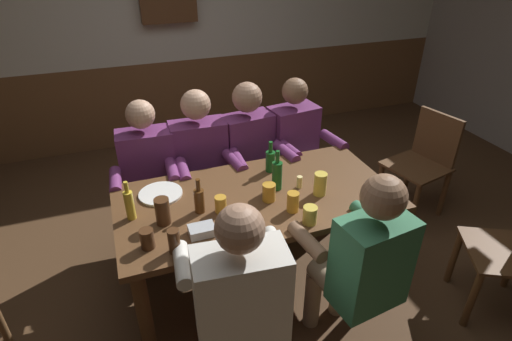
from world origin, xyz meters
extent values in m
plane|color=#4C331E|center=(0.00, 0.00, 0.00)|extent=(7.99, 7.99, 0.00)
cube|color=brown|center=(0.00, 2.41, 0.46)|extent=(6.65, 0.12, 0.91)
cube|color=brown|center=(0.00, -0.17, 0.71)|extent=(1.71, 0.87, 0.04)
cylinder|color=brown|center=(-0.78, -0.52, 0.35)|extent=(0.08, 0.08, 0.69)
cylinder|color=brown|center=(0.78, -0.52, 0.35)|extent=(0.08, 0.08, 0.69)
cylinder|color=brown|center=(-0.78, 0.18, 0.35)|extent=(0.08, 0.08, 0.69)
cylinder|color=brown|center=(0.78, 0.18, 0.35)|extent=(0.08, 0.08, 0.69)
cube|color=#6B2D66|center=(-0.58, 0.56, 0.70)|extent=(0.40, 0.24, 0.48)
sphere|color=tan|center=(-0.58, 0.56, 1.07)|extent=(0.20, 0.20, 0.20)
cylinder|color=black|center=(-0.48, 0.41, 0.48)|extent=(0.15, 0.42, 0.13)
cylinder|color=black|center=(-0.69, 0.42, 0.48)|extent=(0.15, 0.42, 0.13)
cylinder|color=black|center=(-0.49, 0.21, 0.21)|extent=(0.10, 0.10, 0.42)
cylinder|color=black|center=(-0.70, 0.22, 0.21)|extent=(0.10, 0.10, 0.42)
cylinder|color=#6B2D66|center=(-0.37, 0.31, 0.72)|extent=(0.09, 0.28, 0.08)
cylinder|color=#6B2D66|center=(-0.81, 0.33, 0.72)|extent=(0.09, 0.28, 0.08)
cube|color=#6B2D66|center=(-0.19, 0.56, 0.71)|extent=(0.42, 0.23, 0.49)
sphere|color=tan|center=(-0.19, 0.56, 1.09)|extent=(0.21, 0.21, 0.21)
cylinder|color=#2D4C84|center=(-0.09, 0.42, 0.48)|extent=(0.15, 0.40, 0.13)
cylinder|color=#2D4C84|center=(-0.31, 0.43, 0.48)|extent=(0.15, 0.40, 0.13)
cylinder|color=#2D4C84|center=(-0.10, 0.22, 0.21)|extent=(0.10, 0.10, 0.42)
cylinder|color=#2D4C84|center=(-0.32, 0.23, 0.21)|extent=(0.10, 0.10, 0.42)
cylinder|color=#6B2D66|center=(0.03, 0.31, 0.73)|extent=(0.09, 0.28, 0.08)
cylinder|color=#6B2D66|center=(-0.44, 0.33, 0.73)|extent=(0.09, 0.28, 0.08)
cube|color=#6B2D66|center=(0.19, 0.56, 0.71)|extent=(0.40, 0.26, 0.49)
sphere|color=#9E755B|center=(0.19, 0.56, 1.10)|extent=(0.22, 0.22, 0.22)
cylinder|color=#33724C|center=(0.31, 0.44, 0.48)|extent=(0.18, 0.40, 0.13)
cylinder|color=#33724C|center=(0.11, 0.41, 0.48)|extent=(0.18, 0.40, 0.13)
cylinder|color=#33724C|center=(0.34, 0.24, 0.21)|extent=(0.10, 0.10, 0.42)
cylinder|color=#33724C|center=(0.13, 0.22, 0.21)|extent=(0.10, 0.10, 0.42)
cylinder|color=#6B2D66|center=(0.44, 0.35, 0.73)|extent=(0.11, 0.29, 0.08)
cylinder|color=#6B2D66|center=(0.00, 0.29, 0.73)|extent=(0.11, 0.29, 0.08)
cube|color=#6B2D66|center=(0.58, 0.56, 0.71)|extent=(0.40, 0.28, 0.51)
sphere|color=brown|center=(0.58, 0.56, 1.10)|extent=(0.20, 0.20, 0.20)
cylinder|color=silver|center=(0.70, 0.44, 0.48)|extent=(0.18, 0.41, 0.13)
cylinder|color=silver|center=(0.49, 0.41, 0.48)|extent=(0.18, 0.41, 0.13)
cylinder|color=silver|center=(0.72, 0.24, 0.21)|extent=(0.10, 0.10, 0.42)
cylinder|color=silver|center=(0.52, 0.21, 0.21)|extent=(0.10, 0.10, 0.42)
cylinder|color=#6B2D66|center=(0.83, 0.34, 0.74)|extent=(0.12, 0.29, 0.08)
cylinder|color=#6B2D66|center=(0.40, 0.28, 0.74)|extent=(0.12, 0.29, 0.08)
cube|color=silver|center=(-0.34, -0.90, 0.72)|extent=(0.44, 0.27, 0.52)
sphere|color=#9E755B|center=(-0.34, -0.90, 1.12)|extent=(0.21, 0.21, 0.21)
cylinder|color=#AD1919|center=(-0.44, -0.76, 0.48)|extent=(0.17, 0.40, 0.13)
cylinder|color=#AD1919|center=(-0.21, -0.78, 0.48)|extent=(0.17, 0.40, 0.13)
cylinder|color=#AD1919|center=(-0.42, -0.56, 0.21)|extent=(0.10, 0.10, 0.42)
cylinder|color=#AD1919|center=(-0.19, -0.59, 0.21)|extent=(0.10, 0.10, 0.42)
cylinder|color=silver|center=(-0.55, -0.63, 0.75)|extent=(0.11, 0.29, 0.08)
cylinder|color=silver|center=(-0.08, -0.67, 0.75)|extent=(0.11, 0.29, 0.08)
cube|color=#33724C|center=(0.34, -0.90, 0.72)|extent=(0.39, 0.28, 0.52)
sphere|color=brown|center=(0.34, -0.90, 1.11)|extent=(0.22, 0.22, 0.22)
cylinder|color=#997F60|center=(0.23, -0.79, 0.48)|extent=(0.18, 0.38, 0.13)
cylinder|color=#997F60|center=(0.43, -0.77, 0.48)|extent=(0.18, 0.38, 0.13)
cylinder|color=#997F60|center=(0.20, -0.61, 0.21)|extent=(0.10, 0.10, 0.42)
cylinder|color=#997F60|center=(0.40, -0.58, 0.21)|extent=(0.10, 0.10, 0.42)
cylinder|color=brown|center=(0.10, -0.67, 0.74)|extent=(0.12, 0.29, 0.08)
cylinder|color=#33724C|center=(0.52, -0.62, 0.74)|extent=(0.12, 0.29, 0.08)
cube|color=brown|center=(1.54, 0.18, 0.45)|extent=(0.53, 0.53, 0.02)
cube|color=brown|center=(1.74, 0.23, 0.67)|extent=(0.12, 0.39, 0.42)
cylinder|color=brown|center=(1.40, -0.05, 0.22)|extent=(0.04, 0.04, 0.44)
cylinder|color=brown|center=(1.32, 0.32, 0.22)|extent=(0.04, 0.04, 0.44)
cylinder|color=brown|center=(1.77, 0.04, 0.22)|extent=(0.04, 0.04, 0.44)
cylinder|color=brown|center=(1.69, 0.41, 0.22)|extent=(0.04, 0.04, 0.44)
cube|color=brown|center=(1.36, -0.87, 0.45)|extent=(0.59, 0.59, 0.02)
cylinder|color=brown|center=(1.10, -0.95, 0.22)|extent=(0.04, 0.04, 0.44)
cylinder|color=brown|center=(1.28, -0.62, 0.22)|extent=(0.04, 0.04, 0.44)
cylinder|color=brown|center=(-1.56, -0.15, 0.22)|extent=(0.04, 0.04, 0.44)
cylinder|color=#F9E08C|center=(0.29, -0.17, 0.77)|extent=(0.04, 0.04, 0.08)
cube|color=#B2B7BC|center=(-0.41, -0.41, 0.76)|extent=(0.14, 0.10, 0.05)
cylinder|color=white|center=(-0.56, 0.05, 0.74)|extent=(0.27, 0.27, 0.01)
cylinder|color=gold|center=(-0.75, -0.14, 0.82)|extent=(0.05, 0.05, 0.18)
cylinder|color=gold|center=(-0.75, -0.14, 0.94)|extent=(0.02, 0.02, 0.07)
cylinder|color=#195923|center=(0.15, -0.13, 0.83)|extent=(0.06, 0.06, 0.19)
cylinder|color=#195923|center=(0.15, -0.13, 0.96)|extent=(0.03, 0.03, 0.08)
cylinder|color=#195923|center=(0.19, 0.09, 0.81)|extent=(0.06, 0.06, 0.14)
cylinder|color=#195923|center=(0.19, 0.09, 0.91)|extent=(0.03, 0.03, 0.08)
cylinder|color=#593314|center=(-0.37, -0.21, 0.81)|extent=(0.06, 0.06, 0.15)
cylinder|color=#593314|center=(-0.37, -0.21, 0.92)|extent=(0.03, 0.03, 0.07)
cylinder|color=gold|center=(0.05, -0.23, 0.79)|extent=(0.08, 0.08, 0.11)
cylinder|color=#E5C64C|center=(0.19, -0.52, 0.79)|extent=(0.08, 0.08, 0.11)
cylinder|color=gold|center=(-0.15, -0.47, 0.79)|extent=(0.06, 0.06, 0.11)
cylinder|color=#E5C64C|center=(0.37, -0.28, 0.81)|extent=(0.08, 0.08, 0.15)
cylinder|color=#4C2D19|center=(-0.57, -0.50, 0.80)|extent=(0.06, 0.06, 0.14)
cylinder|color=#4C2D19|center=(-0.69, -0.42, 0.79)|extent=(0.07, 0.07, 0.11)
cylinder|color=gold|center=(0.14, -0.38, 0.79)|extent=(0.07, 0.07, 0.12)
cylinder|color=gold|center=(-0.25, -0.25, 0.78)|extent=(0.07, 0.07, 0.10)
cylinder|color=#4C2D19|center=(-0.58, -0.24, 0.81)|extent=(0.08, 0.08, 0.16)
camera|label=1|loc=(-0.73, -2.15, 2.16)|focal=28.87mm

